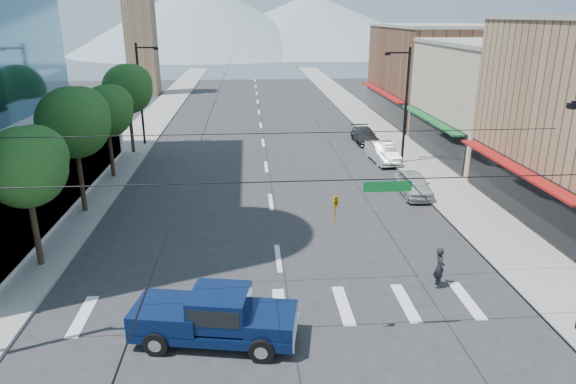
% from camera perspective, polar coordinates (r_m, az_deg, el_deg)
% --- Properties ---
extents(ground, '(160.00, 160.00, 0.00)m').
position_cam_1_polar(ground, '(20.07, -0.04, -15.00)').
color(ground, '#28282B').
rests_on(ground, ground).
extents(sidewalk_left, '(4.00, 120.00, 0.15)m').
position_cam_1_polar(sidewalk_left, '(58.66, -14.99, 7.45)').
color(sidewalk_left, gray).
rests_on(sidewalk_left, ground).
extents(sidewalk_right, '(4.00, 120.00, 0.15)m').
position_cam_1_polar(sidewalk_right, '(59.17, 8.72, 7.97)').
color(sidewalk_right, gray).
rests_on(sidewalk_right, ground).
extents(shop_mid, '(12.00, 14.00, 9.00)m').
position_cam_1_polar(shop_mid, '(46.30, 23.31, 9.17)').
color(shop_mid, tan).
rests_on(shop_mid, ground).
extents(shop_far, '(12.00, 18.00, 10.00)m').
position_cam_1_polar(shop_far, '(60.76, 16.50, 12.41)').
color(shop_far, brown).
rests_on(shop_far, ground).
extents(clock_tower, '(4.80, 4.80, 20.40)m').
position_cam_1_polar(clock_tower, '(80.04, -16.18, 17.93)').
color(clock_tower, '#8C6B4C').
rests_on(clock_tower, ground).
extents(mountain_left, '(80.00, 80.00, 22.00)m').
position_cam_1_polar(mountain_left, '(167.14, -9.63, 18.73)').
color(mountain_left, gray).
rests_on(mountain_left, ground).
extents(mountain_right, '(90.00, 90.00, 18.00)m').
position_cam_1_polar(mountain_right, '(177.87, 2.59, 18.32)').
color(mountain_right, gray).
rests_on(mountain_right, ground).
extents(tree_near, '(3.65, 3.64, 6.71)m').
position_cam_1_polar(tree_near, '(25.48, -26.91, 2.77)').
color(tree_near, black).
rests_on(tree_near, ground).
extents(tree_midnear, '(4.09, 4.09, 7.52)m').
position_cam_1_polar(tree_midnear, '(31.76, -22.51, 7.38)').
color(tree_midnear, black).
rests_on(tree_midnear, ground).
extents(tree_midfar, '(3.65, 3.64, 6.71)m').
position_cam_1_polar(tree_midfar, '(38.47, -19.34, 8.66)').
color(tree_midfar, black).
rests_on(tree_midfar, ground).
extents(tree_far, '(4.09, 4.09, 7.52)m').
position_cam_1_polar(tree_far, '(45.12, -17.25, 11.04)').
color(tree_far, black).
rests_on(tree_far, ground).
extents(signal_rig, '(21.80, 0.20, 9.00)m').
position_cam_1_polar(signal_rig, '(16.98, 0.87, -3.80)').
color(signal_rig, black).
rests_on(signal_rig, ground).
extents(lamp_pole_nw, '(2.00, 0.25, 9.00)m').
position_cam_1_polar(lamp_pole_nw, '(47.93, -15.97, 10.80)').
color(lamp_pole_nw, black).
rests_on(lamp_pole_nw, ground).
extents(lamp_pole_ne, '(2.00, 0.25, 9.00)m').
position_cam_1_polar(lamp_pole_ne, '(40.87, 12.81, 9.73)').
color(lamp_pole_ne, black).
rests_on(lamp_pole_ne, ground).
extents(pickup_truck, '(6.21, 3.13, 2.01)m').
position_cam_1_polar(pickup_truck, '(19.09, -8.23, -13.44)').
color(pickup_truck, '#08173E').
rests_on(pickup_truck, ground).
extents(pedestrian, '(0.47, 0.69, 1.83)m').
position_cam_1_polar(pedestrian, '(23.35, 16.48, -8.03)').
color(pedestrian, black).
rests_on(pedestrian, ground).
extents(parked_car_near, '(1.88, 4.46, 1.51)m').
position_cam_1_polar(parked_car_near, '(34.61, 13.77, 0.86)').
color(parked_car_near, silver).
rests_on(parked_car_near, ground).
extents(parked_car_mid, '(1.98, 4.90, 1.58)m').
position_cam_1_polar(parked_car_mid, '(42.00, 10.48, 4.34)').
color(parked_car_mid, silver).
rests_on(parked_car_mid, ground).
extents(parked_car_far, '(2.03, 4.76, 1.37)m').
position_cam_1_polar(parked_car_far, '(48.31, 8.51, 6.23)').
color(parked_car_far, '#2B2C2E').
rests_on(parked_car_far, ground).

